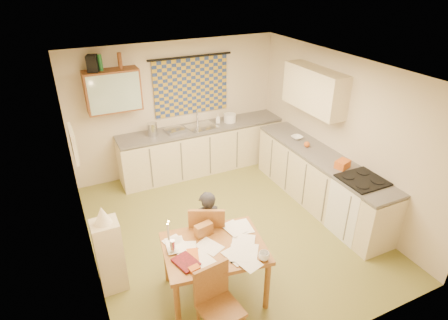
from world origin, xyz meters
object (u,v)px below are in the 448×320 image
person (207,229)px  shelf_stand (110,256)px  stove (357,206)px  dining_table (215,270)px  counter_right (319,180)px  counter_back (204,148)px  chair_far (208,244)px

person → shelf_stand: person is taller
stove → dining_table: bearing=-175.5°
counter_right → stove: bearing=-90.0°
counter_back → dining_table: (-1.14, -3.04, -0.07)m
dining_table → counter_right: bearing=33.1°
counter_back → stove: 3.13m
counter_back → dining_table: size_ratio=2.53×
chair_far → person: size_ratio=0.87×
stove → counter_right: bearing=90.0°
dining_table → chair_far: size_ratio=1.29×
dining_table → chair_far: 0.56m
counter_back → person: person is taller
chair_far → person: person is taller
counter_back → counter_right: bearing=-56.6°
counter_right → counter_back: bearing=123.4°
stove → person: size_ratio=0.82×
shelf_stand → counter_back: bearing=46.5°
counter_back → chair_far: chair_far is taller
chair_far → shelf_stand: chair_far is taller
counter_right → dining_table: bearing=-155.8°
person → shelf_stand: size_ratio=1.15×
stove → chair_far: chair_far is taller
shelf_stand → counter_right: bearing=6.8°
counter_back → counter_right: same height
stove → shelf_stand: (-3.54, 0.47, 0.03)m
dining_table → shelf_stand: shelf_stand is taller
dining_table → stove: bearing=13.4°
counter_right → dining_table: size_ratio=2.26×
dining_table → person: bearing=85.0°
counter_back → chair_far: (-1.00, -2.50, -0.14)m
chair_far → counter_right: bearing=-141.0°
dining_table → shelf_stand: size_ratio=1.30×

